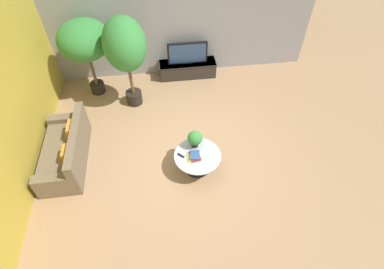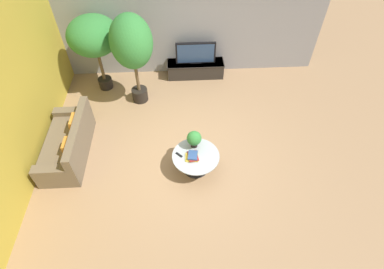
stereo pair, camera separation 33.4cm
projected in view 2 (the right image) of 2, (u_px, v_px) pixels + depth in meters
ground_plane at (190, 155)px, 6.63m from camera, size 24.00×24.00×0.00m
back_wall_stone at (183, 21)px, 7.72m from camera, size 7.40×0.12×3.00m
side_wall_left at (13, 104)px, 5.53m from camera, size 0.12×7.40×3.00m
media_console at (195, 69)px, 8.46m from camera, size 1.58×0.50×0.43m
television at (196, 53)px, 8.08m from camera, size 1.08×0.13×0.60m
coffee_table at (196, 160)px, 6.17m from camera, size 0.97×0.97×0.43m
couch_by_wall at (69, 144)px, 6.48m from camera, size 0.84×1.86×0.84m
potted_palm_tall at (94, 37)px, 7.15m from camera, size 1.25×1.25×2.01m
potted_palm_corner at (132, 45)px, 6.72m from camera, size 0.97×0.97×2.33m
potted_plant_tabletop at (194, 139)px, 6.08m from camera, size 0.30×0.30×0.39m
book_stack at (193, 156)px, 6.01m from camera, size 0.27×0.30×0.08m
remote_black at (179, 155)px, 6.08m from camera, size 0.14×0.14×0.02m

